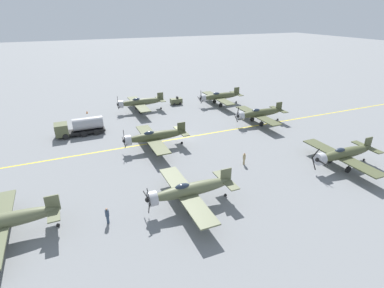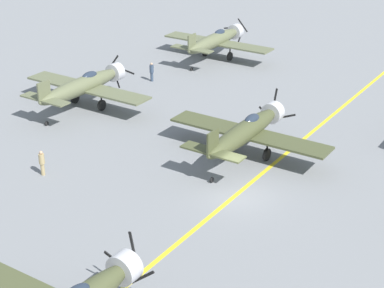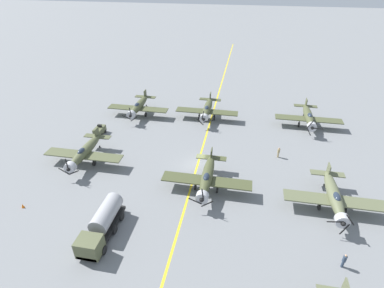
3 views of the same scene
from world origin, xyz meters
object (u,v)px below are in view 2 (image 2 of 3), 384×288
(airplane_far_left, at_px, (216,40))
(ground_crew_walking, at_px, (42,162))
(airplane_mid_left, at_px, (84,85))
(airplane_mid_center, at_px, (246,131))
(ground_crew_inspecting, at_px, (152,71))

(airplane_far_left, bearing_deg, ground_crew_walking, -64.63)
(airplane_far_left, relative_size, ground_crew_walking, 6.78)
(airplane_mid_left, height_order, airplane_mid_center, airplane_mid_center)
(airplane_mid_center, height_order, ground_crew_walking, airplane_mid_center)
(airplane_mid_center, distance_m, ground_crew_inspecting, 18.07)
(airplane_mid_left, relative_size, ground_crew_walking, 6.78)
(airplane_far_left, distance_m, airplane_mid_center, 23.34)
(airplane_mid_left, height_order, airplane_far_left, same)
(airplane_mid_left, height_order, ground_crew_walking, airplane_mid_left)
(airplane_far_left, relative_size, airplane_mid_center, 1.00)
(airplane_mid_center, xyz_separation_m, ground_crew_walking, (-10.02, -9.84, -1.05))
(airplane_far_left, height_order, ground_crew_walking, airplane_far_left)
(airplane_mid_center, xyz_separation_m, ground_crew_inspecting, (-15.31, 9.54, -1.03))
(airplane_mid_left, bearing_deg, airplane_mid_center, -15.68)
(ground_crew_walking, height_order, ground_crew_inspecting, ground_crew_inspecting)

